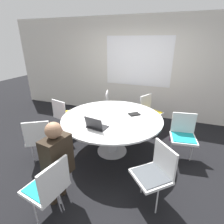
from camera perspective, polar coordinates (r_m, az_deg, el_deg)
ground_plane at (r=3.65m, az=0.00°, el=-12.55°), size 16.00×16.00×0.00m
wall_back at (r=5.05m, az=8.43°, el=13.81°), size 8.00×0.07×2.70m
conference_table at (r=3.32m, az=0.00°, el=-3.42°), size 1.88×1.88×0.76m
chair_0 at (r=2.33m, az=-20.06°, el=-21.54°), size 0.49×0.50×0.87m
chair_1 at (r=2.46m, az=13.96°, el=-18.11°), size 0.61×0.61×0.87m
chair_2 at (r=3.45m, az=22.25°, el=-6.43°), size 0.50×0.48×0.87m
chair_3 at (r=4.33m, az=12.14°, el=0.71°), size 0.57×0.58×0.87m
chair_4 at (r=4.58m, az=-0.02°, el=2.43°), size 0.53×0.55×0.87m
chair_5 at (r=4.17m, az=-15.37°, el=-0.50°), size 0.54×0.52×0.87m
chair_6 at (r=3.34m, az=-22.59°, el=-7.47°), size 0.60×0.59×0.87m
person_0 at (r=2.38m, az=-17.61°, el=-14.23°), size 0.30×0.39×1.22m
laptop at (r=2.85m, az=-5.29°, el=-4.37°), size 0.36×0.29×0.21m
spiral_notebook at (r=3.40m, az=7.24°, el=-0.69°), size 0.26×0.25×0.02m
handbag at (r=4.19m, az=20.97°, el=-6.94°), size 0.36×0.16×0.28m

